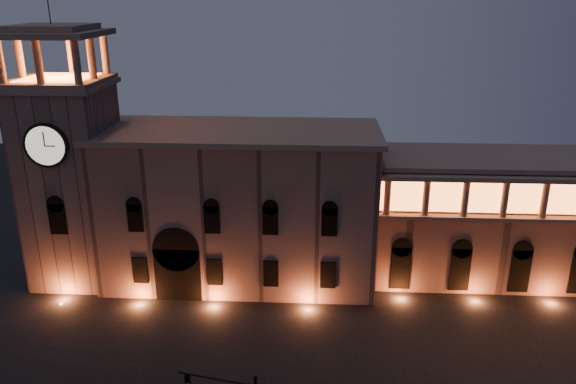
% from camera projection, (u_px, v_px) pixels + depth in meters
% --- Properties ---
extents(government_building, '(30.80, 12.80, 17.60)m').
position_uv_depth(government_building, '(239.00, 206.00, 63.16)').
color(government_building, '#78584F').
rests_on(government_building, ground).
extents(clock_tower, '(9.80, 9.80, 32.40)m').
position_uv_depth(clock_tower, '(71.00, 174.00, 61.97)').
color(clock_tower, '#78584F').
rests_on(clock_tower, ground).
extents(colonnade_wing, '(40.60, 11.50, 14.50)m').
position_uv_depth(colonnade_wing, '(539.00, 217.00, 63.74)').
color(colonnade_wing, brown).
rests_on(colonnade_wing, ground).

